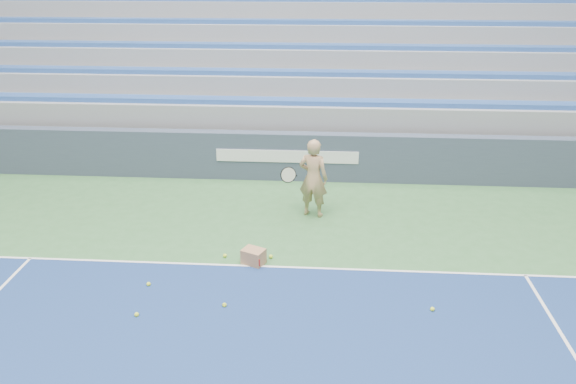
% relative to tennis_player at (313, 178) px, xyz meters
% --- Properties ---
extents(sponsor_barrier, '(30.00, 0.32, 1.10)m').
position_rel_tennis_player_xyz_m(sponsor_barrier, '(-0.62, 1.93, -0.24)').
color(sponsor_barrier, '#374254').
rests_on(sponsor_barrier, ground).
extents(bleachers, '(31.00, 9.15, 7.30)m').
position_rel_tennis_player_xyz_m(bleachers, '(-0.63, 7.64, 1.57)').
color(bleachers, gray).
rests_on(bleachers, ground).
extents(tennis_player, '(0.93, 0.88, 1.57)m').
position_rel_tennis_player_xyz_m(tennis_player, '(0.00, 0.00, 0.00)').
color(tennis_player, tan).
rests_on(tennis_player, ground).
extents(ball_box, '(0.43, 0.40, 0.27)m').
position_rel_tennis_player_xyz_m(ball_box, '(-0.93, -1.97, -0.66)').
color(ball_box, '#A0724D').
rests_on(ball_box, ground).
extents(tennis_ball_0, '(0.07, 0.07, 0.07)m').
position_rel_tennis_player_xyz_m(tennis_ball_0, '(-1.20, -3.25, -0.76)').
color(tennis_ball_0, '#D5EA2F').
rests_on(tennis_ball_0, ground).
extents(tennis_ball_1, '(0.07, 0.07, 0.07)m').
position_rel_tennis_player_xyz_m(tennis_ball_1, '(1.83, -3.15, -0.76)').
color(tennis_ball_1, '#D5EA2F').
rests_on(tennis_ball_1, ground).
extents(tennis_ball_2, '(0.07, 0.07, 0.07)m').
position_rel_tennis_player_xyz_m(tennis_ball_2, '(-0.66, -1.78, -0.76)').
color(tennis_ball_2, '#D5EA2F').
rests_on(tennis_ball_2, ground).
extents(tennis_ball_3, '(0.07, 0.07, 0.07)m').
position_rel_tennis_player_xyz_m(tennis_ball_3, '(-2.41, -3.57, -0.76)').
color(tennis_ball_3, '#D5EA2F').
rests_on(tennis_ball_3, ground).
extents(tennis_ball_4, '(0.07, 0.07, 0.07)m').
position_rel_tennis_player_xyz_m(tennis_ball_4, '(-1.45, -1.80, -0.76)').
color(tennis_ball_4, '#D5EA2F').
rests_on(tennis_ball_4, ground).
extents(tennis_ball_5, '(0.07, 0.07, 0.07)m').
position_rel_tennis_player_xyz_m(tennis_ball_5, '(-2.48, -2.77, -0.76)').
color(tennis_ball_5, '#D5EA2F').
rests_on(tennis_ball_5, ground).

